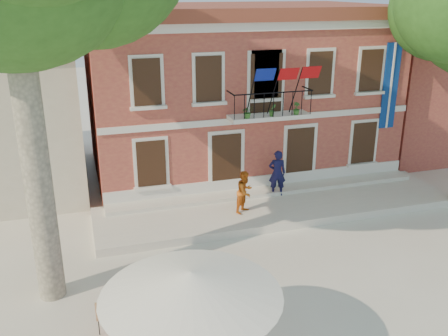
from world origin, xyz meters
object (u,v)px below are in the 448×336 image
(cafe_table_1, at_px, (136,316))
(cafe_table_4, at_px, (158,298))
(cafe_table_3, at_px, (182,294))
(pedestrian_navy, at_px, (277,173))
(patio_umbrella, at_px, (191,284))
(pedestrian_orange, at_px, (245,192))

(cafe_table_1, distance_m, cafe_table_4, 0.91)
(cafe_table_1, xyz_separation_m, cafe_table_3, (1.32, 0.62, 0.00))
(pedestrian_navy, bearing_deg, patio_umbrella, 72.78)
(pedestrian_orange, xyz_separation_m, cafe_table_3, (-3.43, -4.73, -0.67))
(patio_umbrella, xyz_separation_m, cafe_table_4, (-0.29, 2.78, -2.10))
(cafe_table_3, bearing_deg, cafe_table_4, 179.39)
(cafe_table_4, bearing_deg, patio_umbrella, -84.13)
(pedestrian_navy, distance_m, pedestrian_orange, 2.11)
(patio_umbrella, bearing_deg, cafe_table_4, 95.87)
(pedestrian_navy, height_order, cafe_table_1, pedestrian_navy)
(pedestrian_orange, bearing_deg, cafe_table_3, -161.78)
(cafe_table_3, bearing_deg, pedestrian_orange, 54.11)
(cafe_table_3, height_order, cafe_table_4, same)
(pedestrian_navy, bearing_deg, cafe_table_1, 60.52)
(cafe_table_1, relative_size, cafe_table_3, 0.99)
(patio_umbrella, relative_size, cafe_table_4, 2.03)
(pedestrian_orange, xyz_separation_m, cafe_table_4, (-4.09, -4.73, -0.67))
(patio_umbrella, height_order, pedestrian_orange, patio_umbrella)
(patio_umbrella, distance_m, cafe_table_1, 3.15)
(cafe_table_3, bearing_deg, cafe_table_1, -154.73)
(cafe_table_4, bearing_deg, pedestrian_navy, 45.14)
(pedestrian_navy, distance_m, cafe_table_4, 8.34)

